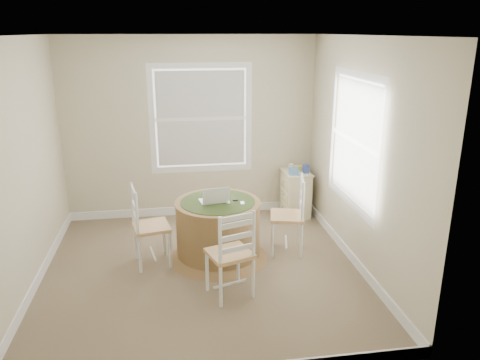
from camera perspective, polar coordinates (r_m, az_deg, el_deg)
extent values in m
cube|color=#75654A|center=(5.52, -4.63, -11.08)|extent=(3.60, 3.60, 0.02)
cube|color=white|center=(4.84, -5.43, 17.26)|extent=(3.60, 3.60, 0.02)
cube|color=beige|center=(6.78, -6.04, 6.21)|extent=(3.60, 0.02, 2.60)
cube|color=beige|center=(3.32, -2.87, -6.20)|extent=(3.60, 0.02, 2.60)
cube|color=beige|center=(5.24, -25.17, 1.15)|extent=(0.02, 3.60, 2.60)
cube|color=beige|center=(5.43, 14.43, 2.85)|extent=(0.02, 3.60, 2.60)
cube|color=white|center=(7.11, -5.71, -3.66)|extent=(3.60, 0.02, 0.12)
cube|color=white|center=(5.68, -23.32, -10.92)|extent=(0.02, 3.60, 0.12)
cube|color=white|center=(5.86, 13.32, -8.95)|extent=(0.02, 3.60, 0.12)
cylinder|color=brown|center=(5.63, -2.67, -5.81)|extent=(1.00, 1.00, 0.65)
cone|color=brown|center=(5.79, -2.62, -9.06)|extent=(1.20, 1.20, 0.07)
cylinder|color=brown|center=(5.52, -2.72, -2.83)|extent=(1.02, 1.02, 0.03)
cylinder|color=#394F22|center=(5.51, -2.72, -2.67)|extent=(0.88, 0.88, 0.01)
cone|color=#394F22|center=(5.53, -2.71, -3.22)|extent=(0.98, 0.98, 0.10)
cube|color=white|center=(5.53, -3.26, -2.56)|extent=(0.35, 0.27, 0.02)
cube|color=silver|center=(5.53, -3.26, -2.47)|extent=(0.28, 0.16, 0.00)
cube|color=black|center=(5.37, -2.90, -1.94)|extent=(0.32, 0.11, 0.21)
ellipsoid|color=white|center=(5.47, -1.50, -2.70)|extent=(0.06, 0.10, 0.03)
cube|color=#B7BABF|center=(5.45, 0.30, -2.86)|extent=(0.05, 0.09, 0.02)
cube|color=black|center=(5.53, -0.58, -2.49)|extent=(0.06, 0.05, 0.02)
cube|color=beige|center=(7.00, 6.79, -1.69)|extent=(0.36, 0.49, 0.66)
cube|color=beige|center=(6.90, 6.89, 0.96)|extent=(0.40, 0.52, 0.02)
cube|color=beige|center=(7.03, 5.49, -3.29)|extent=(0.02, 0.41, 0.14)
cube|color=beige|center=(6.96, 5.54, -1.74)|extent=(0.02, 0.41, 0.14)
cube|color=beige|center=(6.89, 5.58, -0.23)|extent=(0.02, 0.41, 0.14)
cube|color=#548AC0|center=(6.75, 6.61, 1.12)|extent=(0.12, 0.12, 0.10)
cube|color=#E2C44F|center=(6.96, 7.13, 1.44)|extent=(0.15, 0.10, 0.06)
cube|color=#34489E|center=(6.83, 7.89, 1.36)|extent=(0.08, 0.08, 0.12)
cylinder|color=beige|center=(6.96, 6.31, 1.60)|extent=(0.07, 0.07, 0.09)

